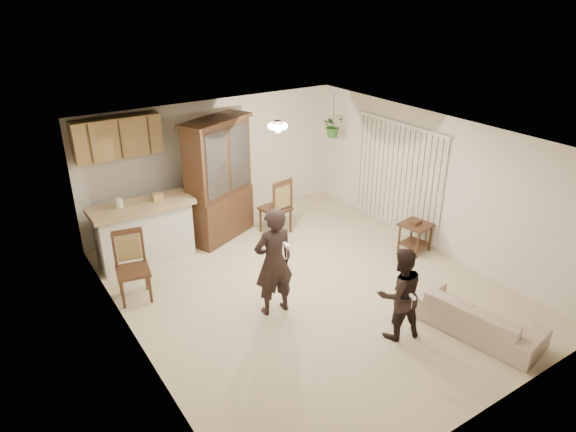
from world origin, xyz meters
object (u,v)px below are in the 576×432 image
child (400,294)px  china_hutch (219,181)px  side_table (415,237)px  adult (274,259)px  chair_hutch_right (275,217)px  sofa (479,310)px  chair_hutch_left (218,212)px  chair_bar (134,281)px

child → china_hutch: china_hutch is taller
side_table → china_hutch: bearing=137.0°
adult → chair_hutch_right: (1.45, 2.27, -0.58)m
sofa → chair_hutch_left: (-1.50, 5.11, -0.04)m
china_hutch → chair_hutch_right: (0.97, -0.43, -0.83)m
chair_bar → side_table: bearing=-4.0°
side_table → chair_hutch_left: chair_hutch_left is taller
sofa → chair_hutch_left: bearing=5.9°
chair_bar → child: bearing=-35.8°
sofa → adult: size_ratio=1.04×
child → side_table: (2.05, 1.64, -0.39)m
chair_bar → chair_hutch_right: (3.08, 0.79, 0.01)m
child → side_table: child is taller
adult → china_hutch: (0.48, 2.70, 0.25)m
adult → side_table: bearing=-171.6°
adult → chair_hutch_left: bearing=-96.3°
china_hutch → chair_hutch_left: 0.92m
sofa → child: 1.19m
sofa → chair_bar: (-3.74, 3.49, -0.05)m
sofa → china_hutch: bearing=8.6°
child → chair_bar: (-2.75, 2.91, -0.36)m
side_table → chair_hutch_right: (-1.72, 2.07, 0.04)m
child → sofa: bearing=166.0°
sofa → chair_hutch_right: bearing=-1.7°
child → chair_hutch_left: child is taller
sofa → china_hutch: (-1.63, 4.71, 0.78)m
side_table → chair_bar: bearing=165.1°
adult → chair_hutch_right: adult is taller
child → chair_hutch_right: 3.74m
sofa → side_table: size_ratio=3.08×
adult → china_hutch: china_hutch is taller
chair_hutch_right → chair_hutch_left: bearing=-53.2°
sofa → child: (-0.99, 0.57, 0.31)m
chair_bar → chair_hutch_left: 2.77m
sofa → chair_hutch_left: size_ratio=1.61×
adult → child: bearing=132.6°
side_table → chair_hutch_right: chair_hutch_right is taller
sofa → side_table: sofa is taller
child → side_table: size_ratio=2.22×
adult → china_hutch: size_ratio=0.77×
chair_hutch_right → side_table: bearing=121.0°
sofa → chair_hutch_right: 4.33m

